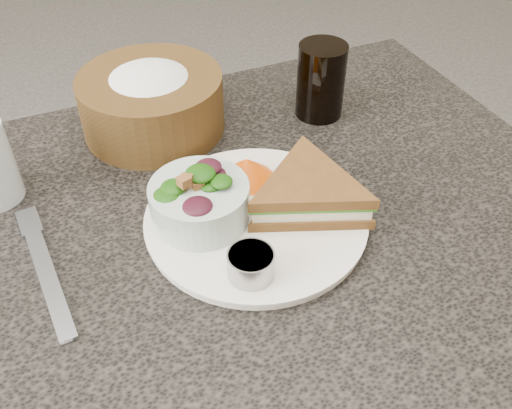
{
  "coord_description": "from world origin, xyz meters",
  "views": [
    {
      "loc": [
        -0.13,
        -0.46,
        1.23
      ],
      "look_at": [
        0.07,
        -0.0,
        0.78
      ],
      "focal_mm": 40.0,
      "sensor_mm": 36.0,
      "label": 1
    }
  ],
  "objects": [
    {
      "name": "fork",
      "position": [
        -0.18,
        0.01,
        0.75
      ],
      "size": [
        0.03,
        0.19,
        0.01
      ],
      "primitive_type": "cube",
      "rotation": [
        0.0,
        0.0,
        0.08
      ],
      "color": "#9CA2AB",
      "rests_on": "dining_table"
    },
    {
      "name": "dressing_ramekin",
      "position": [
        0.03,
        -0.08,
        0.78
      ],
      "size": [
        0.07,
        0.07,
        0.03
      ],
      "primitive_type": "cylinder",
      "rotation": [
        0.0,
        0.0,
        -0.32
      ],
      "color": "#969696",
      "rests_on": "dinner_plate"
    },
    {
      "name": "orange_wedge",
      "position": [
        0.09,
        0.07,
        0.78
      ],
      "size": [
        0.1,
        0.1,
        0.03
      ],
      "primitive_type": "cone",
      "rotation": [
        0.0,
        0.0,
        0.69
      ],
      "color": "#E85006",
      "rests_on": "dinner_plate"
    },
    {
      "name": "knife",
      "position": [
        -0.18,
        0.0,
        0.75
      ],
      "size": [
        0.03,
        0.18,
        0.0
      ],
      "primitive_type": "cube",
      "rotation": [
        0.0,
        0.0,
        0.08
      ],
      "color": "#9B9DA0",
      "rests_on": "dining_table"
    },
    {
      "name": "cola_glass",
      "position": [
        0.25,
        0.18,
        0.81
      ],
      "size": [
        0.09,
        0.09,
        0.12
      ],
      "primitive_type": null,
      "rotation": [
        0.0,
        0.0,
        -0.36
      ],
      "color": "black",
      "rests_on": "dining_table"
    },
    {
      "name": "sandwich",
      "position": [
        0.13,
        -0.01,
        0.78
      ],
      "size": [
        0.22,
        0.22,
        0.05
      ],
      "primitive_type": null,
      "rotation": [
        0.0,
        0.0,
        -0.37
      ],
      "color": "#573919",
      "rests_on": "dinner_plate"
    },
    {
      "name": "bread_basket",
      "position": [
        0.01,
        0.24,
        0.81
      ],
      "size": [
        0.23,
        0.23,
        0.12
      ],
      "primitive_type": null,
      "rotation": [
        0.0,
        0.0,
        0.15
      ],
      "color": "brown",
      "rests_on": "dining_table"
    },
    {
      "name": "dinner_plate",
      "position": [
        0.07,
        -0.0,
        0.76
      ],
      "size": [
        0.27,
        0.27,
        0.01
      ],
      "primitive_type": "cylinder",
      "color": "silver",
      "rests_on": "dining_table"
    },
    {
      "name": "dining_table",
      "position": [
        0.0,
        0.0,
        0.38
      ],
      "size": [
        1.0,
        0.7,
        0.75
      ],
      "primitive_type": "cube",
      "color": "black",
      "rests_on": "floor"
    },
    {
      "name": "salad_bowl",
      "position": [
        0.01,
        0.02,
        0.8
      ],
      "size": [
        0.13,
        0.13,
        0.07
      ],
      "primitive_type": null,
      "rotation": [
        0.0,
        0.0,
        0.15
      ],
      "color": "#A6B7AF",
      "rests_on": "dinner_plate"
    }
  ]
}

